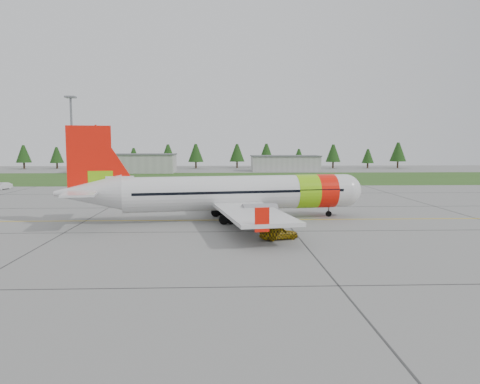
{
  "coord_description": "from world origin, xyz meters",
  "views": [
    {
      "loc": [
        2.1,
        -50.52,
        9.53
      ],
      "look_at": [
        4.29,
        5.38,
        3.83
      ],
      "focal_mm": 35.0,
      "sensor_mm": 36.0,
      "label": 1
    }
  ],
  "objects": [
    {
      "name": "taxi_guideline",
      "position": [
        0.0,
        8.0,
        0.01
      ],
      "size": [
        120.0,
        0.25,
        0.02
      ],
      "primitive_type": "cube",
      "color": "gold",
      "rests_on": "ground"
    },
    {
      "name": "follow_me_car",
      "position": [
        7.83,
        -4.33,
        1.94
      ],
      "size": [
        1.76,
        1.91,
        3.88
      ],
      "primitive_type": "imported",
      "rotation": [
        0.0,
        0.0,
        1.9
      ],
      "color": "yellow",
      "rests_on": "ground"
    },
    {
      "name": "hangar_west",
      "position": [
        -30.0,
        110.0,
        3.0
      ],
      "size": [
        32.0,
        14.0,
        6.0
      ],
      "primitive_type": "cube",
      "color": "#A8A8A3",
      "rests_on": "ground"
    },
    {
      "name": "service_van",
      "position": [
        -44.46,
        50.14,
        2.24
      ],
      "size": [
        1.9,
        1.84,
        4.48
      ],
      "primitive_type": "imported",
      "rotation": [
        0.0,
        0.0,
        -0.27
      ],
      "color": "silver",
      "rests_on": "ground"
    },
    {
      "name": "floodlight_mast",
      "position": [
        -32.0,
        58.0,
        10.0
      ],
      "size": [
        0.5,
        0.5,
        20.0
      ],
      "primitive_type": "cylinder",
      "color": "slate",
      "rests_on": "ground"
    },
    {
      "name": "ground",
      "position": [
        0.0,
        0.0,
        0.0
      ],
      "size": [
        320.0,
        320.0,
        0.0
      ],
      "primitive_type": "plane",
      "color": "gray",
      "rests_on": "ground"
    },
    {
      "name": "aircraft",
      "position": [
        3.36,
        8.22,
        3.39
      ],
      "size": [
        38.55,
        35.97,
        11.74
      ],
      "rotation": [
        0.0,
        0.0,
        0.17
      ],
      "color": "silver",
      "rests_on": "ground"
    },
    {
      "name": "grass_strip",
      "position": [
        0.0,
        82.0,
        0.01
      ],
      "size": [
        320.0,
        50.0,
        0.03
      ],
      "primitive_type": "cube",
      "color": "#30561E",
      "rests_on": "ground"
    },
    {
      "name": "treeline",
      "position": [
        0.0,
        138.0,
        5.0
      ],
      "size": [
        160.0,
        8.0,
        10.0
      ],
      "primitive_type": null,
      "color": "#1C3F14",
      "rests_on": "ground"
    },
    {
      "name": "hangar_east",
      "position": [
        25.0,
        118.0,
        2.6
      ],
      "size": [
        24.0,
        12.0,
        5.2
      ],
      "primitive_type": "cube",
      "color": "#A8A8A3",
      "rests_on": "ground"
    }
  ]
}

